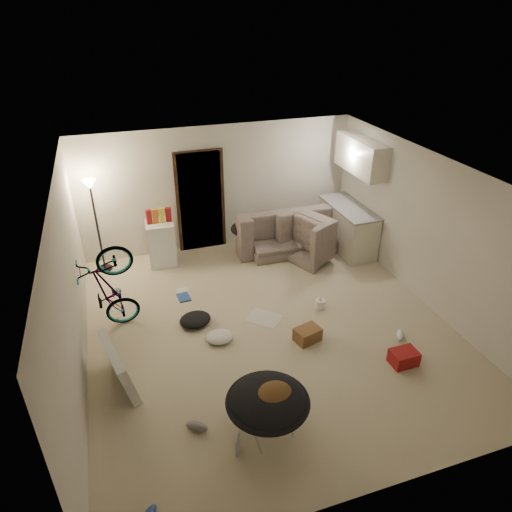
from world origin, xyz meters
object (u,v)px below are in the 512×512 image
object	(u,v)px
floor_lamp	(94,206)
tv_box	(119,366)
sofa	(288,231)
saucer_chair	(268,407)
kitchen_counter	(347,228)
bicycle	(113,308)
drink_case_a	(307,334)
armchair	(317,239)
drink_case_b	(404,357)
mini_fridge	(161,243)
juicer	(320,303)

from	to	relation	value
floor_lamp	tv_box	world-z (taller)	floor_lamp
floor_lamp	tv_box	bearing A→B (deg)	-88.23
sofa	tv_box	world-z (taller)	sofa
sofa	saucer_chair	distance (m)	4.81
sofa	kitchen_counter	bearing A→B (deg)	160.16
bicycle	drink_case_a	size ratio (longest dim) A/B	4.10
floor_lamp	kitchen_counter	xyz separation A→B (m)	(4.83, -0.65, -0.87)
kitchen_counter	armchair	xyz separation A→B (m)	(-0.71, -0.07, -0.10)
kitchen_counter	drink_case_b	xyz separation A→B (m)	(-0.90, -3.41, -0.33)
drink_case_a	drink_case_b	world-z (taller)	drink_case_b
floor_lamp	tv_box	distance (m)	3.38
mini_fridge	drink_case_a	size ratio (longest dim) A/B	2.32
juicer	saucer_chair	bearing A→B (deg)	-128.73
mini_fridge	juicer	xyz separation A→B (m)	(2.28, -2.36, -0.34)
saucer_chair	floor_lamp	bearing A→B (deg)	110.40
kitchen_counter	bicycle	bearing A→B (deg)	-164.51
floor_lamp	bicycle	xyz separation A→B (m)	(0.10, -1.96, -0.90)
juicer	mini_fridge	bearing A→B (deg)	134.00
floor_lamp	kitchen_counter	bearing A→B (deg)	-7.66
floor_lamp	saucer_chair	size ratio (longest dim) A/B	1.85
drink_case_b	bicycle	bearing A→B (deg)	150.66
floor_lamp	sofa	distance (m)	3.84
tv_box	drink_case_b	distance (m)	3.93
mini_fridge	saucer_chair	bearing A→B (deg)	-79.49
bicycle	tv_box	bearing A→B (deg)	177.93
armchair	floor_lamp	bearing A→B (deg)	55.93
mini_fridge	tv_box	bearing A→B (deg)	-104.87
kitchen_counter	saucer_chair	xyz separation A→B (m)	(-3.13, -3.92, -0.03)
bicycle	drink_case_a	distance (m)	3.01
sofa	saucer_chair	xyz separation A→B (m)	(-2.01, -4.37, 0.08)
drink_case_b	drink_case_a	bearing A→B (deg)	139.88
bicycle	saucer_chair	xyz separation A→B (m)	(1.60, -2.61, 0.01)
saucer_chair	sofa	bearing A→B (deg)	65.34
juicer	floor_lamp	bearing A→B (deg)	143.97
saucer_chair	drink_case_b	world-z (taller)	saucer_chair
floor_lamp	tv_box	xyz separation A→B (m)	(0.10, -3.23, -0.99)
saucer_chair	tv_box	bearing A→B (deg)	140.00
saucer_chair	juicer	bearing A→B (deg)	51.27
saucer_chair	drink_case_b	xyz separation A→B (m)	(2.23, 0.51, -0.31)
bicycle	juicer	bearing A→B (deg)	-100.77
floor_lamp	armchair	size ratio (longest dim) A/B	1.74
armchair	juicer	xyz separation A→B (m)	(-0.74, -1.75, -0.24)
mini_fridge	juicer	bearing A→B (deg)	-43.06
bicycle	drink_case_a	bearing A→B (deg)	-115.73
tv_box	drink_case_a	world-z (taller)	tv_box
bicycle	drink_case_a	world-z (taller)	bicycle
tv_box	armchair	bearing A→B (deg)	18.91
armchair	bicycle	world-z (taller)	bicycle
saucer_chair	tv_box	world-z (taller)	saucer_chair
saucer_chair	drink_case_b	size ratio (longest dim) A/B	2.63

